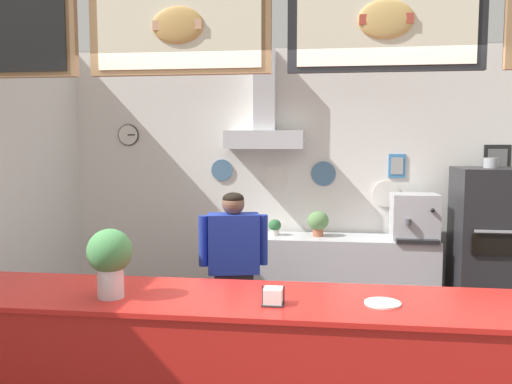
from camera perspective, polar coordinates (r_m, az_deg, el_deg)
back_wall_assembly at (r=5.89m, az=4.59°, el=2.19°), size 5.45×3.01×3.01m
service_counter at (r=3.36m, az=2.15°, el=-19.92°), size 4.47×0.75×1.04m
back_prep_counter at (r=5.88m, az=8.61°, el=-9.33°), size 2.12×0.55×0.93m
pizza_oven at (r=5.85m, az=23.72°, el=-5.87°), size 0.65×0.70×1.79m
shop_worker at (r=4.63m, az=-2.44°, el=-8.80°), size 0.58×0.31×1.52m
espresso_machine at (r=5.79m, az=16.76°, el=-2.61°), size 0.47×0.47×0.48m
potted_sage at (r=5.79m, az=2.04°, el=-3.76°), size 0.14×0.14×0.18m
potted_basil at (r=5.77m, az=6.73°, el=-3.21°), size 0.23×0.23×0.28m
condiment_plate at (r=3.14m, az=13.53°, el=-11.61°), size 0.21×0.21×0.01m
basil_vase at (r=3.23m, az=-15.52°, el=-7.01°), size 0.26×0.26×0.41m
napkin_holder at (r=3.04m, az=1.86°, el=-11.28°), size 0.13×0.12×0.11m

